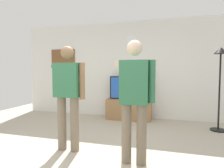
% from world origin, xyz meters
% --- Properties ---
extents(ground_plane, '(8.40, 8.40, 0.00)m').
position_xyz_m(ground_plane, '(0.00, 0.00, 0.00)').
color(ground_plane, '#B2A893').
extents(back_wall, '(6.40, 0.10, 2.70)m').
position_xyz_m(back_wall, '(0.00, 2.95, 1.35)').
color(back_wall, silver).
rests_on(back_wall, ground_plane).
extents(tv_stand, '(1.21, 0.44, 0.55)m').
position_xyz_m(tv_stand, '(0.11, 2.60, 0.27)').
color(tv_stand, '#997047').
rests_on(tv_stand, ground_plane).
extents(television, '(1.07, 0.07, 0.62)m').
position_xyz_m(television, '(0.11, 2.65, 0.86)').
color(television, black).
rests_on(television, tv_stand).
extents(wall_clock, '(0.25, 0.03, 0.25)m').
position_xyz_m(wall_clock, '(0.11, 2.89, 2.19)').
color(wall_clock, white).
extents(framed_picture, '(0.80, 0.04, 0.46)m').
position_xyz_m(framed_picture, '(-2.02, 2.90, 1.75)').
color(framed_picture, brown).
extents(floor_lamp, '(0.32, 0.32, 1.82)m').
position_xyz_m(floor_lamp, '(2.18, 2.16, 1.30)').
color(floor_lamp, black).
rests_on(floor_lamp, ground_plane).
extents(person_standing_nearer_lamp, '(0.60, 0.78, 1.71)m').
position_xyz_m(person_standing_nearer_lamp, '(-0.47, 0.34, 0.97)').
color(person_standing_nearer_lamp, '#7A6B56').
rests_on(person_standing_nearer_lamp, ground_plane).
extents(person_standing_nearer_couch, '(0.57, 0.78, 1.72)m').
position_xyz_m(person_standing_nearer_couch, '(0.65, 0.17, 0.97)').
color(person_standing_nearer_couch, '#7A6B56').
rests_on(person_standing_nearer_couch, ground_plane).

